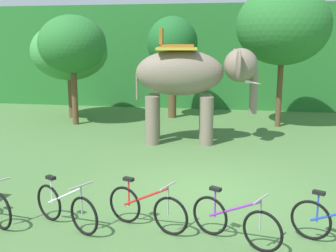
# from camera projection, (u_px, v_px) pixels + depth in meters

# --- Properties ---
(ground_plane) EXTENTS (80.00, 80.00, 0.00)m
(ground_plane) POSITION_uv_depth(u_px,v_px,m) (206.00, 192.00, 9.30)
(ground_plane) COLOR #4C753D
(foliage_hedge) EXTENTS (36.00, 6.00, 5.17)m
(foliage_hedge) POSITION_uv_depth(u_px,v_px,m) (228.00, 55.00, 22.94)
(foliage_hedge) COLOR #28702D
(foliage_hedge) RESTS_ON ground
(tree_far_right) EXTENTS (3.32, 3.32, 4.20)m
(tree_far_right) POSITION_uv_depth(u_px,v_px,m) (69.00, 52.00, 17.87)
(tree_far_right) COLOR brown
(tree_far_right) RESTS_ON ground
(tree_right) EXTENTS (2.69, 2.69, 4.40)m
(tree_right) POSITION_uv_depth(u_px,v_px,m) (72.00, 45.00, 16.30)
(tree_right) COLOR brown
(tree_right) RESTS_ON ground
(tree_center_right) EXTENTS (2.20, 2.20, 4.44)m
(tree_center_right) POSITION_uv_depth(u_px,v_px,m) (172.00, 44.00, 17.81)
(tree_center_right) COLOR brown
(tree_center_right) RESTS_ON ground
(tree_center_left) EXTENTS (3.59, 3.59, 5.47)m
(tree_center_left) POSITION_uv_depth(u_px,v_px,m) (283.00, 26.00, 15.71)
(tree_center_left) COLOR brown
(tree_center_left) RESTS_ON ground
(elephant) EXTENTS (4.22, 2.16, 3.78)m
(elephant) POSITION_uv_depth(u_px,v_px,m) (190.00, 77.00, 13.53)
(elephant) COLOR gray
(elephant) RESTS_ON ground
(bike_white) EXTENTS (1.53, 0.87, 0.92)m
(bike_white) POSITION_uv_depth(u_px,v_px,m) (66.00, 207.00, 7.49)
(bike_white) COLOR black
(bike_white) RESTS_ON ground
(bike_red) EXTENTS (1.61, 0.74, 0.92)m
(bike_red) POSITION_uv_depth(u_px,v_px,m) (147.00, 208.00, 7.44)
(bike_red) COLOR black
(bike_red) RESTS_ON ground
(bike_purple) EXTENTS (1.53, 0.87, 0.92)m
(bike_purple) POSITION_uv_depth(u_px,v_px,m) (235.00, 221.00, 6.91)
(bike_purple) COLOR black
(bike_purple) RESTS_ON ground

